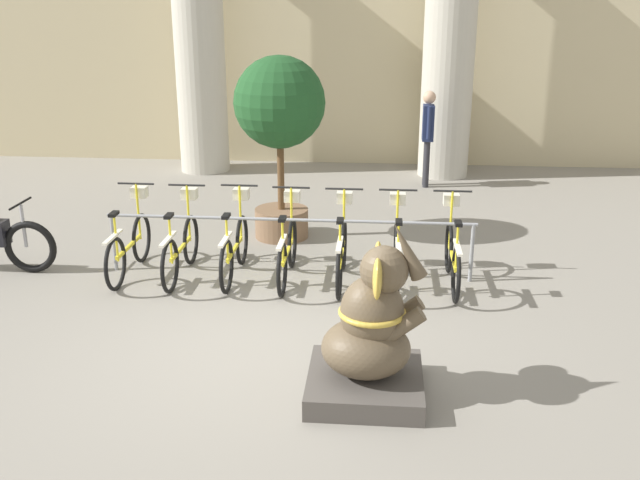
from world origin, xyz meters
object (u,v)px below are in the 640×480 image
bicycle_2 (235,246)px  bicycle_0 (130,243)px  bicycle_3 (288,249)px  potted_tree (280,116)px  bicycle_6 (452,253)px  elephant_statue (370,338)px  bicycle_4 (342,251)px  bicycle_5 (397,252)px  person_pedestrian (428,129)px  bicycle_1 (181,245)px

bicycle_2 → bicycle_0: bearing=-178.7°
bicycle_3 → potted_tree: size_ratio=0.62×
bicycle_6 → elephant_statue: (-0.96, -2.66, 0.14)m
bicycle_4 → potted_tree: bearing=120.5°
bicycle_0 → bicycle_2: bearing=1.3°
bicycle_5 → bicycle_6: (0.68, 0.01, 0.00)m
bicycle_5 → bicycle_0: bearing=179.6°
potted_tree → bicycle_5: bearing=-45.0°
bicycle_2 → bicycle_4: size_ratio=1.00×
elephant_statue → potted_tree: (-1.39, 4.32, 1.24)m
bicycle_6 → person_pedestrian: 4.89m
bicycle_3 → potted_tree: potted_tree is taller
bicycle_6 → elephant_statue: bearing=-109.8°
bicycle_6 → bicycle_0: bearing=179.7°
bicycle_5 → person_pedestrian: bearing=82.7°
bicycle_6 → elephant_statue: elephant_statue is taller
bicycle_2 → bicycle_5: bearing=-1.5°
bicycle_1 → bicycle_6: (3.40, 0.00, 0.00)m
bicycle_1 → bicycle_5: size_ratio=1.00×
bicycle_4 → potted_tree: 2.39m
bicycle_6 → potted_tree: bearing=144.7°
bicycle_0 → person_pedestrian: 6.31m
elephant_statue → bicycle_0: bearing=139.4°
bicycle_1 → bicycle_4: 2.04m
elephant_statue → bicycle_4: bearing=98.6°
bicycle_1 → potted_tree: (1.05, 1.67, 1.38)m
elephant_statue → person_pedestrian: 7.57m
potted_tree → elephant_statue: bearing=-72.2°
bicycle_1 → person_pedestrian: (3.34, 4.84, 0.66)m
bicycle_5 → elephant_statue: (-0.28, -2.65, 0.14)m
person_pedestrian → bicycle_6: bearing=-89.3°
elephant_statue → bicycle_5: bearing=84.0°
bicycle_4 → bicycle_1: bearing=179.6°
bicycle_0 → bicycle_3: same height
bicycle_1 → potted_tree: size_ratio=0.62×
bicycle_2 → bicycle_1: bearing=-175.9°
bicycle_5 → person_pedestrian: (0.62, 4.85, 0.66)m
person_pedestrian → bicycle_2: bearing=-119.0°
bicycle_3 → bicycle_4: size_ratio=1.00×
bicycle_3 → elephant_statue: elephant_statue is taller
bicycle_4 → person_pedestrian: bearing=75.0°
bicycle_0 → bicycle_5: same height
bicycle_5 → potted_tree: bearing=135.0°
bicycle_1 → bicycle_4: size_ratio=1.00×
bicycle_4 → elephant_statue: (0.40, -2.64, 0.14)m
bicycle_3 → bicycle_1: bearing=-180.0°
bicycle_3 → person_pedestrian: bearing=67.8°
bicycle_0 → bicycle_4: (2.72, -0.03, 0.00)m
bicycle_3 → elephant_statue: bearing=-67.9°
bicycle_1 → bicycle_3: 1.36m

